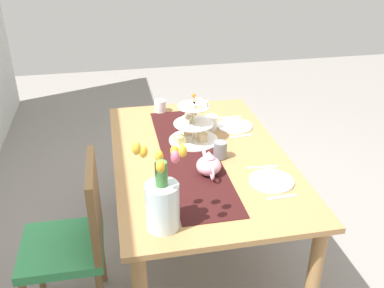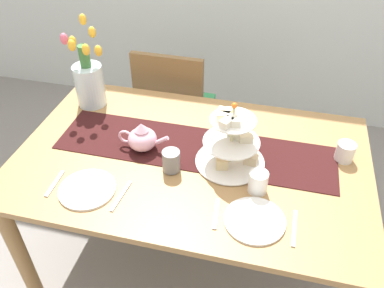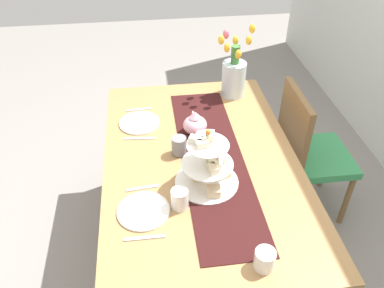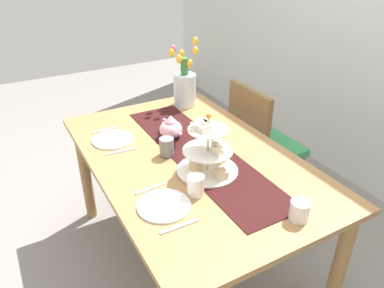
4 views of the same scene
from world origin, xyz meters
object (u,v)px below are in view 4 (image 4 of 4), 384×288
Objects in this scene: mug_grey at (167,147)px; dinner_plate_right at (164,206)px; tiered_cake_stand at (209,153)px; chair_left at (260,141)px; fork_left at (105,130)px; mug_white_text at (196,186)px; tulip_vase at (185,85)px; cream_jug at (300,211)px; teapot at (171,128)px; dinner_plate_left at (113,140)px; fork_right at (150,188)px; knife_left at (122,151)px; knife_right at (180,226)px; dining_table at (190,172)px.

dinner_plate_right is at bearing -27.52° from mug_grey.
tiered_cake_stand is at bearing 25.20° from mug_grey.
fork_left is at bearing -101.84° from chair_left.
chair_left is 9.58× the size of mug_white_text.
tulip_vase is 5.21× the size of cream_jug.
mug_white_text is at bearing -48.05° from tiered_cake_stand.
fork_left is (-0.68, -0.31, -0.10)m from tiered_cake_stand.
tulip_vase is at bearing 142.44° from teapot.
mug_grey reaches higher than dinner_plate_left.
tulip_vase is 0.99m from fork_right.
knife_left is 1.00× the size of knife_right.
dining_table is 0.48m from dinner_plate_left.
fork_right is 0.31m from mug_grey.
tiered_cake_stand is 0.27m from mug_grey.
dining_table is 6.76× the size of dinner_plate_left.
knife_left is 0.54m from mug_white_text.
chair_left is 3.82× the size of teapot.
dinner_plate_left is 0.15m from knife_left.
fork_right is (0.46, -1.02, 0.25)m from chair_left.
fork_right is at bearing -40.25° from mug_grey.
tiered_cake_stand is 1.28× the size of teapot.
mug_grey is at bearing -74.50° from chair_left.
dinner_plate_left is 0.15m from fork_left.
tiered_cake_stand is at bearing 114.76° from dinner_plate_right.
mug_grey is at bearing 174.34° from mug_white_text.
mug_white_text is (0.14, 0.16, 0.04)m from fork_right.
mug_grey is 0.37m from mug_white_text.
fork_left is at bearing -168.81° from mug_white_text.
cream_jug is at bearing 52.75° from dinner_plate_right.
mug_white_text is at bearing -14.91° from teapot.
dining_table is 5.11× the size of tiered_cake_stand.
knife_left is at bearing -162.86° from mug_white_text.
cream_jug is 0.89× the size of mug_white_text.
fork_left and fork_right have the same top height.
dinner_plate_right is 0.43m from mug_grey.
mug_grey reaches higher than cream_jug.
dinner_plate_left is (-0.53, -0.31, -0.10)m from tiered_cake_stand.
mug_grey is at bearing 52.44° from knife_left.
knife_right is at bearing 0.00° from dinner_plate_left.
mug_grey is (-0.23, 0.20, 0.05)m from fork_right.
dinner_plate_right is (0.32, -0.30, 0.11)m from dining_table.
mug_white_text is (-0.35, -0.28, 0.01)m from cream_jug.
tiered_cake_stand is 0.69× the size of tulip_vase.
dining_table is 10.36× the size of fork_right.
tulip_vase is 0.66m from dinner_plate_left.
tiered_cake_stand is at bearing 131.95° from mug_white_text.
tulip_vase is (-0.38, 0.29, 0.08)m from teapot.
fork_right is 0.29m from knife_right.
cream_jug is 0.50× the size of knife_left.
dinner_plate_right is at bearing 0.00° from fork_left.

